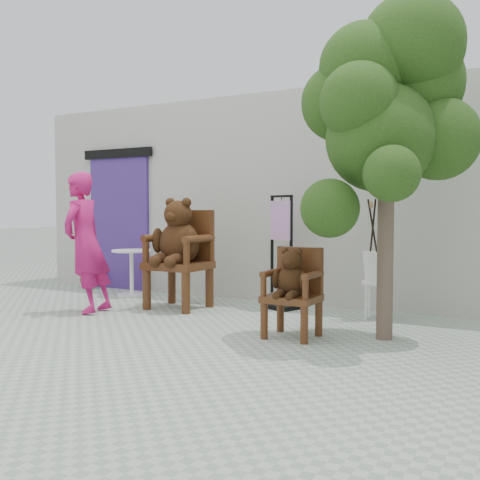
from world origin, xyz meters
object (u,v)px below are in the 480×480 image
(chair_small, at_px, (293,283))
(stool_bucket, at_px, (375,266))
(chair_big, at_px, (179,244))
(tree, at_px, (389,100))
(person, at_px, (86,243))
(cafe_table, at_px, (132,267))
(display_stand, at_px, (281,265))

(chair_small, relative_size, stool_bucket, 0.64)
(chair_big, relative_size, tree, 0.42)
(chair_big, bearing_deg, chair_small, -22.79)
(chair_small, xyz_separation_m, person, (-2.89, 0.01, 0.34))
(chair_big, distance_m, stool_bucket, 2.57)
(person, bearing_deg, chair_small, 80.24)
(person, distance_m, tree, 4.07)
(cafe_table, relative_size, stool_bucket, 0.48)
(display_stand, bearing_deg, cafe_table, -158.03)
(person, height_order, stool_bucket, person)
(cafe_table, bearing_deg, person, -73.06)
(chair_small, distance_m, cafe_table, 3.60)
(chair_small, bearing_deg, stool_bucket, 70.59)
(cafe_table, height_order, stool_bucket, stool_bucket)
(cafe_table, relative_size, tree, 0.20)
(cafe_table, bearing_deg, stool_bucket, -0.58)
(chair_big, xyz_separation_m, person, (-0.86, -0.85, 0.04))
(display_stand, bearing_deg, chair_big, -132.34)
(chair_big, relative_size, display_stand, 0.98)
(display_stand, distance_m, stool_bucket, 1.30)
(chair_big, xyz_separation_m, chair_small, (2.02, -0.85, -0.30))
(chair_small, distance_m, display_stand, 1.68)
(stool_bucket, bearing_deg, person, -157.95)
(display_stand, bearing_deg, stool_bucket, 16.25)
(chair_big, relative_size, chair_small, 1.59)
(cafe_table, distance_m, stool_bucket, 3.80)
(display_stand, relative_size, stool_bucket, 1.04)
(chair_small, relative_size, display_stand, 0.61)
(cafe_table, bearing_deg, display_stand, 1.37)
(chair_small, relative_size, cafe_table, 1.32)
(person, xyz_separation_m, stool_bucket, (3.37, 1.37, -0.26))
(cafe_table, xyz_separation_m, stool_bucket, (3.80, -0.04, 0.20))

